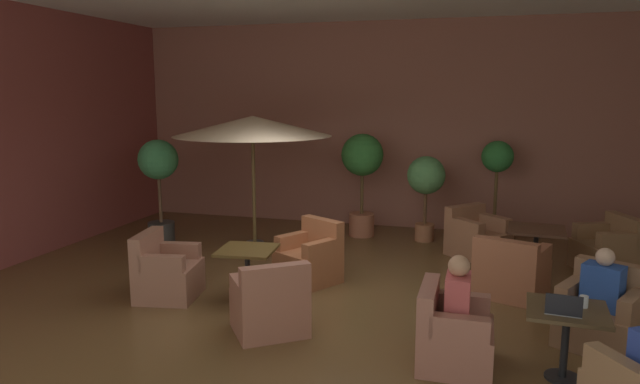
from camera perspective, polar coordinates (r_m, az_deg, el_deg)
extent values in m
cube|color=brown|center=(7.70, -0.92, -10.42)|extent=(9.90, 8.87, 0.02)
cube|color=#9C5E4C|center=(11.52, 5.44, 6.58)|extent=(9.90, 0.08, 4.03)
cylinder|color=black|center=(6.12, 22.90, -16.57)|extent=(0.33, 0.33, 0.02)
cylinder|color=black|center=(5.99, 23.10, -13.85)|extent=(0.07, 0.07, 0.66)
cube|color=#4B3721|center=(5.86, 23.33, -10.75)|extent=(0.75, 0.75, 0.03)
cube|color=#966847|center=(6.91, 25.95, -11.94)|extent=(1.01, 1.01, 0.42)
cube|color=#966847|center=(7.04, 26.93, -7.94)|extent=(0.74, 0.49, 0.44)
cube|color=#966847|center=(6.69, 28.56, -9.89)|extent=(0.39, 0.58, 0.24)
cube|color=#966847|center=(6.85, 23.60, -9.06)|extent=(0.39, 0.58, 0.24)
cube|color=#955A49|center=(5.98, 13.30, -14.56)|extent=(0.70, 0.79, 0.42)
cube|color=#955A49|center=(5.85, 10.73, -10.81)|extent=(0.16, 0.79, 0.38)
cube|color=#955A49|center=(6.16, 13.94, -10.68)|extent=(0.55, 0.15, 0.21)
cube|color=#955A49|center=(5.56, 13.67, -12.95)|extent=(0.55, 0.15, 0.21)
cube|color=#936947|center=(5.06, 27.46, -15.59)|extent=(0.43, 0.57, 0.23)
cylinder|color=black|center=(9.18, 20.44, -7.55)|extent=(0.36, 0.36, 0.02)
cylinder|color=black|center=(9.09, 20.56, -5.64)|extent=(0.07, 0.07, 0.66)
cube|color=#533222|center=(9.01, 20.69, -3.52)|extent=(0.85, 0.85, 0.03)
cube|color=#926743|center=(9.66, 26.39, -5.82)|extent=(0.97, 1.00, 0.44)
cube|color=#926743|center=(9.72, 27.99, -3.28)|extent=(0.45, 0.78, 0.41)
cube|color=#926743|center=(9.31, 27.37, -4.32)|extent=(0.58, 0.36, 0.24)
cube|color=#926743|center=(9.82, 25.36, -3.47)|extent=(0.58, 0.36, 0.24)
cube|color=#9F6747|center=(9.80, 15.40, -5.00)|extent=(1.11, 1.11, 0.41)
cube|color=#9F6747|center=(9.91, 14.20, -2.38)|extent=(0.65, 0.70, 0.40)
cube|color=#9F6747|center=(9.93, 16.89, -2.96)|extent=(0.56, 0.53, 0.24)
cube|color=#9F6747|center=(9.47, 14.39, -3.44)|extent=(0.56, 0.53, 0.24)
cube|color=#A15C3E|center=(8.10, 18.45, -8.14)|extent=(1.04, 1.02, 0.45)
cube|color=#A15C3E|center=(7.70, 17.92, -5.87)|extent=(0.83, 0.44, 0.36)
cube|color=#A15C3E|center=(8.14, 16.36, -5.41)|extent=(0.33, 0.63, 0.23)
cube|color=#A15C3E|center=(7.96, 21.04, -6.03)|extent=(0.33, 0.63, 0.23)
cylinder|color=black|center=(7.63, -7.13, -10.52)|extent=(0.39, 0.39, 0.02)
cylinder|color=black|center=(7.52, -7.18, -8.26)|extent=(0.07, 0.07, 0.66)
cube|color=#4E3717|center=(7.42, -7.23, -5.73)|extent=(0.76, 0.76, 0.03)
cube|color=#8F5B46|center=(7.86, -14.71, -8.50)|extent=(0.84, 0.88, 0.45)
cube|color=#8F5B46|center=(7.84, -16.79, -5.34)|extent=(0.29, 0.79, 0.41)
cube|color=#8F5B46|center=(8.03, -13.75, -5.61)|extent=(0.58, 0.24, 0.20)
cube|color=#8F5B46|center=(7.47, -15.39, -6.85)|extent=(0.58, 0.24, 0.20)
cube|color=#975B47|center=(6.60, -5.06, -11.84)|extent=(1.03, 1.02, 0.44)
cube|color=#975B47|center=(6.20, -4.45, -9.07)|extent=(0.71, 0.57, 0.41)
cube|color=#975B47|center=(6.46, -7.90, -9.42)|extent=(0.43, 0.52, 0.18)
cube|color=#975B47|center=(6.61, -2.54, -8.88)|extent=(0.43, 0.52, 0.18)
cube|color=#A35D39|center=(8.19, -1.20, -7.41)|extent=(0.99, 0.99, 0.46)
cube|color=#A35D39|center=(8.25, 0.24, -4.10)|extent=(0.71, 0.51, 0.42)
cube|color=#A35D39|center=(7.86, 0.02, -5.63)|extent=(0.41, 0.56, 0.20)
cube|color=#A35D39|center=(8.28, -2.77, -4.84)|extent=(0.41, 0.56, 0.20)
cylinder|color=#2D2D2D|center=(10.18, -6.48, -5.13)|extent=(0.32, 0.32, 0.08)
cylinder|color=brown|center=(9.96, -6.59, 0.83)|extent=(0.06, 0.06, 2.22)
cone|color=beige|center=(9.86, -6.71, 6.53)|extent=(2.70, 2.70, 0.34)
cylinder|color=#373532|center=(10.80, -15.44, -3.81)|extent=(0.47, 0.47, 0.35)
cylinder|color=brown|center=(10.68, -15.59, -0.71)|extent=(0.06, 0.06, 0.84)
sphere|color=#3D8C52|center=(10.58, -15.76, 3.12)|extent=(0.71, 0.71, 0.71)
cylinder|color=#AE6245|center=(10.84, 4.14, -3.23)|extent=(0.48, 0.48, 0.42)
cylinder|color=brown|center=(10.72, 4.18, -0.12)|extent=(0.06, 0.06, 0.77)
sphere|color=#2E6D2E|center=(10.62, 4.22, 3.70)|extent=(0.78, 0.78, 0.78)
cylinder|color=#AB6743|center=(10.63, 10.31, -3.94)|extent=(0.35, 0.35, 0.31)
cylinder|color=brown|center=(10.54, 10.39, -1.53)|extent=(0.06, 0.06, 0.60)
sphere|color=#4F8A4D|center=(10.44, 10.49, 1.66)|extent=(0.68, 0.68, 0.68)
cylinder|color=#3C2F2A|center=(10.96, 16.85, -3.57)|extent=(0.39, 0.39, 0.39)
cylinder|color=brown|center=(10.84, 17.01, -0.24)|extent=(0.06, 0.06, 0.90)
sphere|color=#2C7634|center=(10.74, 17.20, 3.38)|extent=(0.56, 0.56, 0.56)
cube|color=#B34644|center=(5.81, 13.49, -10.40)|extent=(0.23, 0.40, 0.50)
sphere|color=#AC7958|center=(5.70, 13.62, -7.14)|extent=(0.21, 0.21, 0.21)
cube|color=#284CA6|center=(6.76, 26.23, -8.43)|extent=(0.46, 0.40, 0.47)
sphere|color=tan|center=(6.67, 26.44, -5.79)|extent=(0.19, 0.19, 0.19)
cylinder|color=white|center=(5.93, 24.70, -9.85)|extent=(0.08, 0.08, 0.11)
cube|color=#9EA0A5|center=(5.75, 22.96, -10.87)|extent=(0.33, 0.25, 0.01)
cube|color=black|center=(5.61, 23.04, -10.30)|extent=(0.31, 0.04, 0.19)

